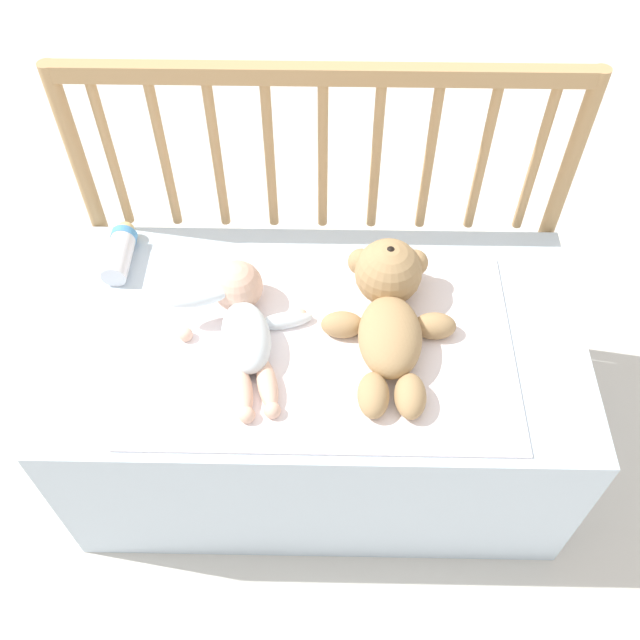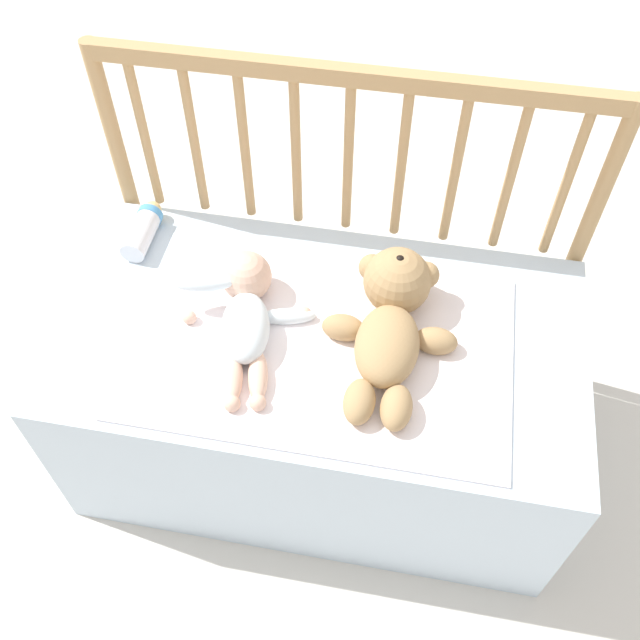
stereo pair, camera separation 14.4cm
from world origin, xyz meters
The scene contains 7 objects.
ground_plane centered at (0.00, 0.00, 0.00)m, with size 12.00×12.00×0.00m, color silver.
crib_mattress centered at (0.00, 0.00, 0.24)m, with size 1.11×0.61×0.47m.
crib_rail centered at (0.00, 0.33, 0.62)m, with size 1.11×0.04×0.89m.
blanket centered at (0.01, -0.04, 0.48)m, with size 0.79×0.50×0.01m.
teddy_bear centered at (0.14, 0.02, 0.53)m, with size 0.28×0.40×0.15m.
baby centered at (-0.16, -0.01, 0.52)m, with size 0.30×0.36×0.11m.
baby_bottle centered at (-0.46, 0.20, 0.50)m, with size 0.06×0.17×0.06m.
Camera 2 is at (0.16, -0.89, 1.67)m, focal length 40.00 mm.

